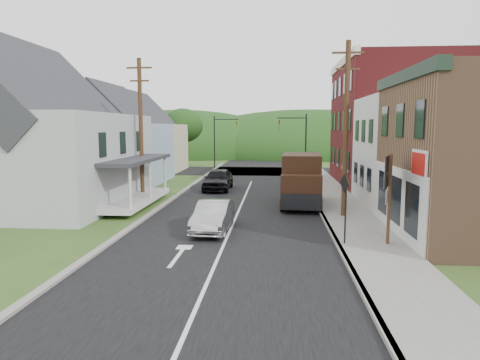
% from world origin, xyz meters
% --- Properties ---
extents(ground, '(120.00, 120.00, 0.00)m').
position_xyz_m(ground, '(0.00, 0.00, 0.00)').
color(ground, '#2D4719').
rests_on(ground, ground).
extents(road, '(9.00, 90.00, 0.02)m').
position_xyz_m(road, '(0.00, 10.00, 0.00)').
color(road, black).
rests_on(road, ground).
extents(cross_road, '(60.00, 9.00, 0.02)m').
position_xyz_m(cross_road, '(0.00, 27.00, 0.00)').
color(cross_road, black).
rests_on(cross_road, ground).
extents(sidewalk_right, '(2.80, 55.00, 0.15)m').
position_xyz_m(sidewalk_right, '(5.90, 8.00, 0.07)').
color(sidewalk_right, slate).
rests_on(sidewalk_right, ground).
extents(curb_right, '(0.20, 55.00, 0.15)m').
position_xyz_m(curb_right, '(4.55, 8.00, 0.07)').
color(curb_right, slate).
rests_on(curb_right, ground).
extents(curb_left, '(0.30, 55.00, 0.12)m').
position_xyz_m(curb_left, '(-4.65, 8.00, 0.06)').
color(curb_left, slate).
rests_on(curb_left, ground).
extents(storefront_white, '(8.00, 7.00, 6.50)m').
position_xyz_m(storefront_white, '(11.30, 7.50, 3.25)').
color(storefront_white, silver).
rests_on(storefront_white, ground).
extents(storefront_red, '(8.00, 12.00, 10.00)m').
position_xyz_m(storefront_red, '(11.30, 17.00, 5.00)').
color(storefront_red, maroon).
rests_on(storefront_red, ground).
extents(house_gray, '(10.20, 12.24, 8.35)m').
position_xyz_m(house_gray, '(-12.00, 6.00, 4.23)').
color(house_gray, '#A7AAAC').
rests_on(house_gray, ground).
extents(house_blue, '(7.14, 8.16, 7.28)m').
position_xyz_m(house_blue, '(-11.00, 17.00, 3.69)').
color(house_blue, '#8FA5C3').
rests_on(house_blue, ground).
extents(house_cream, '(7.14, 8.16, 7.28)m').
position_xyz_m(house_cream, '(-11.50, 26.00, 3.69)').
color(house_cream, '#C0B994').
rests_on(house_cream, ground).
extents(utility_pole_right, '(1.60, 0.26, 9.00)m').
position_xyz_m(utility_pole_right, '(5.60, 3.50, 4.66)').
color(utility_pole_right, '#472D19').
rests_on(utility_pole_right, ground).
extents(utility_pole_left, '(1.60, 0.26, 9.00)m').
position_xyz_m(utility_pole_left, '(-6.50, 8.00, 4.66)').
color(utility_pole_left, '#472D19').
rests_on(utility_pole_left, ground).
extents(traffic_signal_right, '(2.87, 0.20, 6.00)m').
position_xyz_m(traffic_signal_right, '(4.30, 23.50, 3.76)').
color(traffic_signal_right, black).
rests_on(traffic_signal_right, ground).
extents(traffic_signal_left, '(2.87, 0.20, 6.00)m').
position_xyz_m(traffic_signal_left, '(-4.30, 30.50, 3.76)').
color(traffic_signal_left, black).
rests_on(traffic_signal_left, ground).
extents(tree_left_b, '(4.80, 4.80, 6.94)m').
position_xyz_m(tree_left_b, '(-17.00, 12.00, 4.88)').
color(tree_left_b, '#382616').
rests_on(tree_left_b, ground).
extents(tree_left_c, '(5.80, 5.80, 8.41)m').
position_xyz_m(tree_left_c, '(-19.00, 20.00, 5.94)').
color(tree_left_c, '#382616').
rests_on(tree_left_c, ground).
extents(tree_left_d, '(4.80, 4.80, 6.94)m').
position_xyz_m(tree_left_d, '(-9.00, 32.00, 4.88)').
color(tree_left_d, '#382616').
rests_on(tree_left_d, ground).
extents(forested_ridge, '(90.00, 30.00, 16.00)m').
position_xyz_m(forested_ridge, '(0.00, 55.00, 0.00)').
color(forested_ridge, black).
rests_on(forested_ridge, ground).
extents(silver_sedan, '(1.60, 4.19, 1.36)m').
position_xyz_m(silver_sedan, '(-0.75, 0.21, 0.68)').
color(silver_sedan, '#A7A7AB').
rests_on(silver_sedan, ground).
extents(dark_sedan, '(2.00, 4.78, 1.62)m').
position_xyz_m(dark_sedan, '(-2.23, 12.91, 0.81)').
color(dark_sedan, black).
rests_on(dark_sedan, ground).
extents(delivery_van, '(2.60, 5.68, 3.10)m').
position_xyz_m(delivery_van, '(3.61, 6.84, 1.57)').
color(delivery_van, black).
rests_on(delivery_van, ground).
extents(route_sign_cluster, '(0.79, 1.92, 3.55)m').
position_xyz_m(route_sign_cluster, '(6.44, -1.83, 2.45)').
color(route_sign_cluster, '#472D19').
rests_on(route_sign_cluster, sidewalk_right).
extents(warning_sign, '(0.28, 0.73, 2.78)m').
position_xyz_m(warning_sign, '(4.77, -1.96, 1.92)').
color(warning_sign, black).
rests_on(warning_sign, sidewalk_right).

